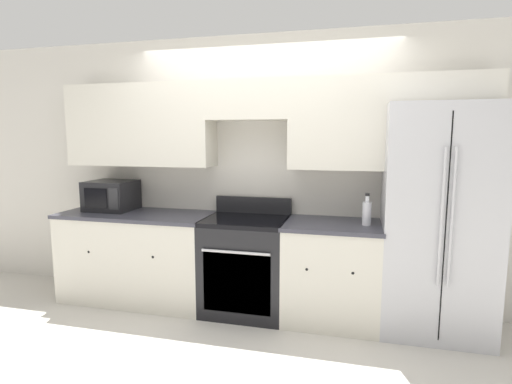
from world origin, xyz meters
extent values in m
plane|color=beige|center=(0.00, 0.00, 0.00)|extent=(12.00, 12.00, 0.00)
cube|color=beige|center=(0.00, 0.66, 1.30)|extent=(8.00, 0.06, 2.60)
cube|color=beige|center=(-1.22, 0.46, 1.75)|extent=(1.49, 0.33, 0.80)
cube|color=beige|center=(-0.10, 0.46, 1.97)|extent=(0.76, 0.33, 0.36)
cube|color=beige|center=(1.13, 0.46, 1.75)|extent=(1.69, 0.33, 0.80)
cube|color=beige|center=(-1.22, 0.31, 0.43)|extent=(1.49, 0.62, 0.86)
cube|color=#383842|center=(-1.22, 0.31, 0.87)|extent=(1.52, 0.64, 0.03)
sphere|color=black|center=(-1.56, 0.00, 0.56)|extent=(0.03, 0.03, 0.03)
sphere|color=black|center=(-0.89, 0.00, 0.56)|extent=(0.03, 0.03, 0.03)
cube|color=beige|center=(0.69, 0.31, 0.43)|extent=(0.82, 0.62, 0.86)
cube|color=#383842|center=(0.69, 0.31, 0.87)|extent=(0.84, 0.64, 0.03)
sphere|color=black|center=(0.51, 0.00, 0.56)|extent=(0.03, 0.03, 0.03)
sphere|color=black|center=(0.88, 0.00, 0.56)|extent=(0.03, 0.03, 0.03)
cube|color=black|center=(-0.10, 0.31, 0.43)|extent=(0.76, 0.62, 0.85)
cube|color=black|center=(-0.10, 0.01, 0.38)|extent=(0.61, 0.01, 0.54)
cube|color=black|center=(-0.10, 0.31, 0.87)|extent=(0.76, 0.62, 0.04)
cube|color=black|center=(-0.10, 0.59, 0.97)|extent=(0.76, 0.04, 0.16)
cylinder|color=silver|center=(-0.10, -0.02, 0.66)|extent=(0.61, 0.02, 0.02)
cube|color=#B7B7BC|center=(1.54, 0.36, 0.95)|extent=(0.87, 0.73, 1.90)
cube|color=black|center=(1.54, 0.00, 0.95)|extent=(0.01, 0.01, 1.75)
cylinder|color=#B7B7BC|center=(1.50, -0.02, 1.04)|extent=(0.02, 0.02, 1.04)
cylinder|color=#B7B7BC|center=(1.57, -0.02, 1.04)|extent=(0.02, 0.02, 1.04)
cube|color=black|center=(-1.55, 0.40, 1.04)|extent=(0.45, 0.40, 0.30)
cube|color=black|center=(-1.59, 0.19, 1.04)|extent=(0.25, 0.01, 0.20)
cube|color=#262628|center=(-1.39, 0.19, 1.04)|extent=(0.10, 0.01, 0.21)
cylinder|color=silver|center=(0.97, 0.30, 0.99)|extent=(0.08, 0.08, 0.20)
cylinder|color=silver|center=(0.97, 0.30, 1.12)|extent=(0.03, 0.03, 0.05)
cylinder|color=black|center=(0.97, 0.30, 1.15)|extent=(0.04, 0.04, 0.02)
camera|label=1|loc=(0.88, -3.16, 1.63)|focal=28.00mm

